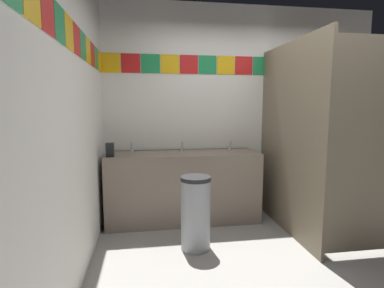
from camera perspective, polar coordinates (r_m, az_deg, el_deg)
ground_plane at (r=3.05m, az=18.98°, el=-21.40°), size 8.07×8.07×0.00m
wall_back at (r=4.18m, az=9.41°, el=6.30°), size 3.67×0.09×2.74m
wall_side at (r=2.42m, az=-22.63°, el=5.10°), size 0.09×3.16×2.74m
vanity_counter at (r=3.81m, az=-1.71°, el=-7.86°), size 1.87×0.57×0.86m
faucet_left at (r=3.78m, az=-11.32°, el=-0.84°), size 0.04×0.10×0.14m
faucet_center at (r=3.80m, az=-1.90°, el=-0.65°), size 0.04×0.10×0.14m
faucet_right at (r=3.92m, az=7.18°, el=-0.46°), size 0.04×0.10×0.14m
soap_dispenser at (r=3.54m, az=-15.26°, el=-1.08°), size 0.09×0.09×0.16m
stall_divider at (r=3.42m, az=22.19°, el=0.47°), size 0.92×1.52×2.14m
toilet at (r=4.25m, az=23.51°, el=-8.86°), size 0.39×0.49×0.74m
trash_bin at (r=3.10m, az=0.69°, el=-12.90°), size 0.30×0.30×0.75m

